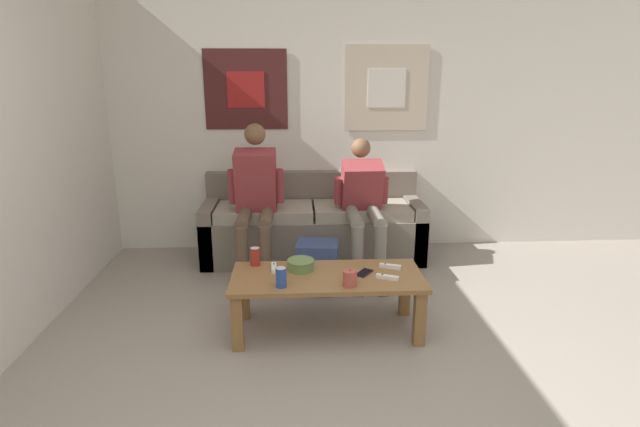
% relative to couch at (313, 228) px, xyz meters
% --- Properties ---
extents(wall_back, '(10.00, 0.07, 2.55)m').
position_rel_couch_xyz_m(wall_back, '(0.11, 0.34, 0.99)').
color(wall_back, silver).
rests_on(wall_back, ground_plane).
extents(couch, '(1.98, 0.66, 0.76)m').
position_rel_couch_xyz_m(couch, '(0.00, 0.00, 0.00)').
color(couch, '#70665B').
rests_on(couch, ground_plane).
extents(coffee_table, '(1.24, 0.53, 0.40)m').
position_rel_couch_xyz_m(coffee_table, '(0.04, -1.39, 0.05)').
color(coffee_table, olive).
rests_on(coffee_table, ground_plane).
extents(person_seated_adult, '(0.47, 0.81, 1.25)m').
position_rel_couch_xyz_m(person_seated_adult, '(-0.49, -0.34, 0.39)').
color(person_seated_adult, brown).
rests_on(person_seated_adult, ground_plane).
extents(person_seated_teen, '(0.47, 0.87, 1.12)m').
position_rel_couch_xyz_m(person_seated_teen, '(0.41, -0.35, 0.33)').
color(person_seated_teen, gray).
rests_on(person_seated_teen, ground_plane).
extents(backpack, '(0.35, 0.32, 0.39)m').
position_rel_couch_xyz_m(backpack, '(0.00, -0.75, -0.10)').
color(backpack, navy).
rests_on(backpack, ground_plane).
extents(ceramic_bowl, '(0.18, 0.18, 0.07)m').
position_rel_couch_xyz_m(ceramic_bowl, '(-0.13, -1.29, 0.15)').
color(ceramic_bowl, '#607F47').
rests_on(ceramic_bowl, coffee_table).
extents(pillar_candle, '(0.09, 0.09, 0.11)m').
position_rel_couch_xyz_m(pillar_candle, '(0.17, -1.56, 0.16)').
color(pillar_candle, '#B24C42').
rests_on(pillar_candle, coffee_table).
extents(drink_can_blue, '(0.07, 0.07, 0.12)m').
position_rel_couch_xyz_m(drink_can_blue, '(-0.25, -1.55, 0.17)').
color(drink_can_blue, '#28479E').
rests_on(drink_can_blue, coffee_table).
extents(drink_can_red, '(0.07, 0.07, 0.12)m').
position_rel_couch_xyz_m(drink_can_red, '(-0.44, -1.19, 0.17)').
color(drink_can_red, maroon).
rests_on(drink_can_red, coffee_table).
extents(game_controller_near_left, '(0.15, 0.08, 0.03)m').
position_rel_couch_xyz_m(game_controller_near_left, '(0.47, -1.29, 0.13)').
color(game_controller_near_left, white).
rests_on(game_controller_near_left, coffee_table).
extents(game_controller_near_right, '(0.04, 0.15, 0.03)m').
position_rel_couch_xyz_m(game_controller_near_right, '(-0.31, -1.27, 0.13)').
color(game_controller_near_right, white).
rests_on(game_controller_near_right, coffee_table).
extents(game_controller_far_center, '(0.15, 0.09, 0.03)m').
position_rel_couch_xyz_m(game_controller_far_center, '(0.42, -1.47, 0.13)').
color(game_controller_far_center, white).
rests_on(game_controller_far_center, coffee_table).
extents(cell_phone, '(0.13, 0.15, 0.01)m').
position_rel_couch_xyz_m(cell_phone, '(0.28, -1.37, 0.12)').
color(cell_phone, black).
rests_on(cell_phone, coffee_table).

